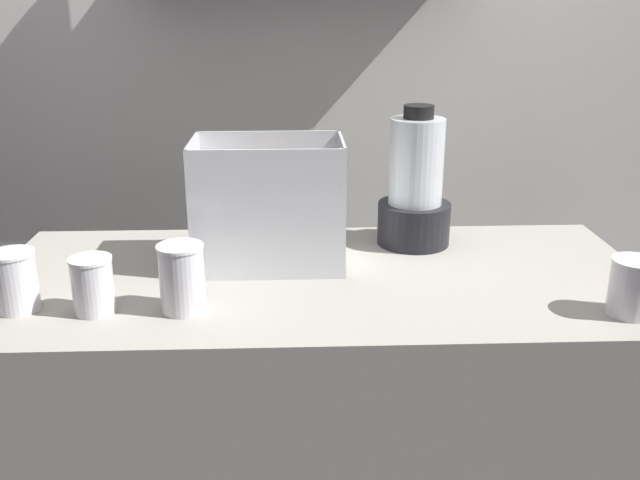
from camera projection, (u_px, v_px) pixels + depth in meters
name	position (u px, v px, depth m)	size (l,w,h in m)	color
counter	(320.00, 452.00, 1.63)	(1.40, 0.64, 0.90)	#9E998E
back_wall_unit	(309.00, 68.00, 2.08)	(2.60, 0.24, 2.50)	silver
carrot_display_bin	(269.00, 226.00, 1.52)	(0.32, 0.20, 0.28)	white
blender_pitcher	(415.00, 190.00, 1.63)	(0.17, 0.17, 0.33)	black
juice_cup_orange_far_left	(16.00, 285.00, 1.30)	(0.08, 0.08, 0.12)	white
juice_cup_pomegranate_left	(93.00, 289.00, 1.30)	(0.08, 0.08, 0.11)	white
juice_cup_carrot_middle	(182.00, 283.00, 1.30)	(0.09, 0.09, 0.13)	white
juice_cup_pomegranate_right	(632.00, 291.00, 1.29)	(0.09, 0.09, 0.11)	white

